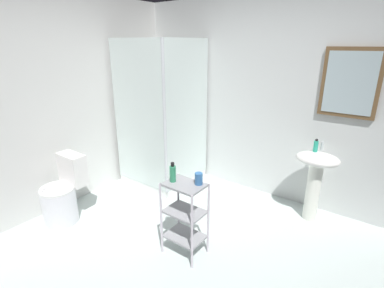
% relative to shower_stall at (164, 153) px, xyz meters
% --- Properties ---
extents(ground_plane, '(4.20, 4.20, 0.02)m').
position_rel_shower_stall_xyz_m(ground_plane, '(1.19, -1.22, -0.47)').
color(ground_plane, silver).
extents(wall_back, '(4.20, 0.14, 2.50)m').
position_rel_shower_stall_xyz_m(wall_back, '(1.21, 0.63, 0.79)').
color(wall_back, silver).
rests_on(wall_back, ground_plane).
extents(wall_left, '(0.10, 4.20, 2.50)m').
position_rel_shower_stall_xyz_m(wall_left, '(-0.66, -1.22, 0.79)').
color(wall_left, silver).
rests_on(wall_left, ground_plane).
extents(shower_stall, '(0.92, 0.92, 2.00)m').
position_rel_shower_stall_xyz_m(shower_stall, '(0.00, 0.00, 0.00)').
color(shower_stall, white).
rests_on(shower_stall, ground_plane).
extents(pedestal_sink, '(0.46, 0.37, 0.81)m').
position_rel_shower_stall_xyz_m(pedestal_sink, '(1.98, 0.30, 0.12)').
color(pedestal_sink, white).
rests_on(pedestal_sink, ground_plane).
extents(sink_faucet, '(0.03, 0.03, 0.10)m').
position_rel_shower_stall_xyz_m(sink_faucet, '(1.98, 0.42, 0.40)').
color(sink_faucet, silver).
rests_on(sink_faucet, pedestal_sink).
extents(toilet, '(0.37, 0.49, 0.76)m').
position_rel_shower_stall_xyz_m(toilet, '(-0.29, -1.40, -0.15)').
color(toilet, white).
rests_on(toilet, ground_plane).
extents(storage_cart, '(0.38, 0.28, 0.74)m').
position_rel_shower_stall_xyz_m(storage_cart, '(1.17, -1.02, -0.03)').
color(storage_cart, silver).
rests_on(storage_cart, ground_plane).
extents(hand_soap_bottle, '(0.05, 0.05, 0.14)m').
position_rel_shower_stall_xyz_m(hand_soap_bottle, '(1.93, 0.34, 0.41)').
color(hand_soap_bottle, '#2DBC99').
rests_on(hand_soap_bottle, pedestal_sink).
extents(body_wash_bottle_green, '(0.06, 0.06, 0.19)m').
position_rel_shower_stall_xyz_m(body_wash_bottle_green, '(1.05, -1.05, 0.36)').
color(body_wash_bottle_green, '#339465').
rests_on(body_wash_bottle_green, storage_cart).
extents(rinse_cup, '(0.07, 0.07, 0.11)m').
position_rel_shower_stall_xyz_m(rinse_cup, '(1.27, -0.95, 0.33)').
color(rinse_cup, '#3870B2').
rests_on(rinse_cup, storage_cart).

